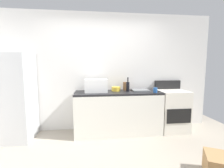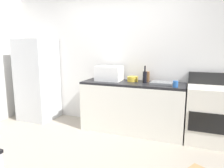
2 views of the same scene
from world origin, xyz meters
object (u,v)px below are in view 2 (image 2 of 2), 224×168
Objects in this scene: coffee_mug at (175,84)px; knife_block at (146,77)px; stove_oven at (206,114)px; wine_bottle at (145,77)px; mixing_bowl at (133,79)px; microwave at (109,73)px; refrigerator at (38,80)px.

knife_block is at bearing 144.30° from coffee_mug.
coffee_mug is at bearing -156.95° from stove_oven.
wine_bottle is 0.27m from mixing_bowl.
stove_oven is at bearing -0.91° from microwave.
refrigerator is 2.80m from coffee_mug.
mixing_bowl is at bearing 158.95° from wine_bottle.
knife_block is (-0.01, 0.17, -0.02)m from wine_bottle.
stove_oven is at bearing -10.01° from knife_block.
coffee_mug is at bearing -21.67° from wine_bottle.
wine_bottle is 1.67× the size of knife_block.
knife_block is (-1.02, 0.18, 0.52)m from stove_oven.
microwave is 1.53× the size of wine_bottle.
wine_bottle reaches higher than mixing_bowl.
coffee_mug is at bearing -3.07° from refrigerator.
wine_bottle is 1.58× the size of mixing_bowl.
microwave is 2.56× the size of knife_block.
wine_bottle is at bearing -21.05° from mixing_bowl.
coffee_mug is (-0.48, -0.20, 0.48)m from stove_oven.
stove_oven is 1.14m from wine_bottle.
coffee_mug is 0.56× the size of knife_block.
coffee_mug is (2.79, -0.15, 0.11)m from refrigerator.
microwave is at bearing 169.07° from coffee_mug.
refrigerator is 9.30× the size of knife_block.
refrigerator is 2.27m from wine_bottle.
wine_bottle is 3.00× the size of coffee_mug.
stove_oven is 1.77m from microwave.
knife_block reaches higher than mixing_bowl.
refrigerator reaches higher than coffee_mug.
refrigerator is at bearing -175.70° from mixing_bowl.
refrigerator is 2.03m from mixing_bowl.
coffee_mug reaches higher than mixing_bowl.
coffee_mug is (1.20, -0.23, -0.09)m from microwave.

